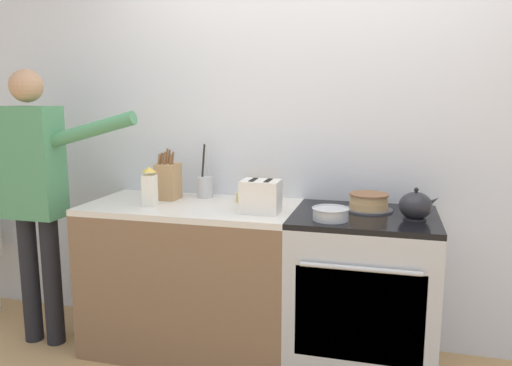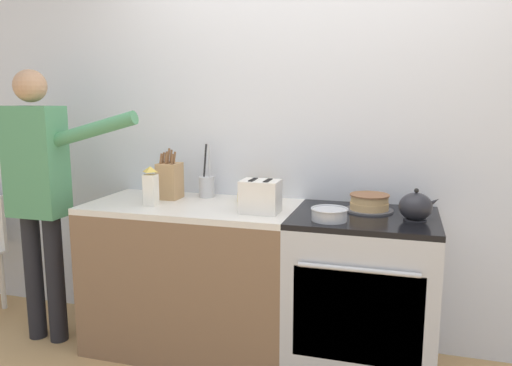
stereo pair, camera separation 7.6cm
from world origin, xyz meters
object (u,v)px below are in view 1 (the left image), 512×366
object	(u,v)px
mixing_bowl	(330,214)
tea_kettle	(416,206)
fruit_bowl	(254,194)
toaster	(261,196)
utensil_crock	(205,186)
milk_carton	(150,187)
person_baker	(35,184)
knife_block	(168,181)
stove_range	(362,294)
layer_cake	(369,202)

from	to	relation	value
mixing_bowl	tea_kettle	bearing A→B (deg)	17.56
fruit_bowl	toaster	xyz separation A→B (m)	(0.11, -0.28, 0.05)
utensil_crock	fruit_bowl	distance (m)	0.33
toaster	milk_carton	xyz separation A→B (m)	(-0.66, 0.00, 0.02)
utensil_crock	milk_carton	distance (m)	0.39
tea_kettle	utensil_crock	bearing A→B (deg)	168.57
person_baker	knife_block	bearing A→B (deg)	23.49
mixing_bowl	utensil_crock	bearing A→B (deg)	155.00
mixing_bowl	person_baker	size ratio (longest dim) A/B	0.11
toaster	mixing_bowl	bearing A→B (deg)	-10.38
knife_block	utensil_crock	xyz separation A→B (m)	(0.20, 0.11, -0.04)
stove_range	toaster	distance (m)	0.78
knife_block	utensil_crock	size ratio (longest dim) A/B	0.93
fruit_bowl	person_baker	size ratio (longest dim) A/B	0.13
utensil_crock	toaster	world-z (taller)	utensil_crock
mixing_bowl	person_baker	world-z (taller)	person_baker
utensil_crock	milk_carton	bearing A→B (deg)	-124.99
layer_cake	mixing_bowl	distance (m)	0.33
utensil_crock	person_baker	distance (m)	1.02
stove_range	person_baker	distance (m)	2.02
stove_range	person_baker	size ratio (longest dim) A/B	0.53
tea_kettle	fruit_bowl	bearing A→B (deg)	166.91
stove_range	tea_kettle	world-z (taller)	tea_kettle
knife_block	fruit_bowl	xyz separation A→B (m)	(0.53, 0.07, -0.07)
layer_cake	person_baker	distance (m)	1.97
tea_kettle	toaster	distance (m)	0.81
fruit_bowl	utensil_crock	bearing A→B (deg)	173.34
toaster	person_baker	xyz separation A→B (m)	(-1.38, -0.07, 0.02)
layer_cake	person_baker	xyz separation A→B (m)	(-1.95, -0.28, 0.06)
tea_kettle	person_baker	world-z (taller)	person_baker
layer_cake	knife_block	world-z (taller)	knife_block
person_baker	tea_kettle	bearing A→B (deg)	5.97
toaster	milk_carton	world-z (taller)	milk_carton
toaster	knife_block	bearing A→B (deg)	161.90
stove_range	mixing_bowl	xyz separation A→B (m)	(-0.17, -0.17, 0.48)
tea_kettle	knife_block	size ratio (longest dim) A/B	0.65
tea_kettle	toaster	bearing A→B (deg)	-175.57
tea_kettle	toaster	size ratio (longest dim) A/B	0.91
toaster	fruit_bowl	bearing A→B (deg)	112.46
tea_kettle	person_baker	bearing A→B (deg)	-176.47
knife_block	fruit_bowl	size ratio (longest dim) A/B	1.46
layer_cake	stove_range	bearing A→B (deg)	-97.78
layer_cake	utensil_crock	bearing A→B (deg)	173.94
layer_cake	utensil_crock	world-z (taller)	utensil_crock
fruit_bowl	person_baker	distance (m)	1.31
fruit_bowl	milk_carton	world-z (taller)	milk_carton
layer_cake	utensil_crock	xyz separation A→B (m)	(-1.01, 0.11, 0.03)
layer_cake	milk_carton	distance (m)	1.25
mixing_bowl	person_baker	xyz separation A→B (m)	(-1.77, -0.00, 0.08)
milk_carton	toaster	bearing A→B (deg)	-0.08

